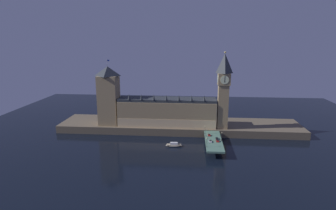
% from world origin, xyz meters
% --- Properties ---
extents(ground_plane, '(400.00, 400.00, 0.00)m').
position_xyz_m(ground_plane, '(0.00, 0.00, 0.00)').
color(ground_plane, black).
extents(embankment, '(220.00, 42.00, 6.59)m').
position_xyz_m(embankment, '(0.00, 39.00, 3.30)').
color(embankment, brown).
rests_on(embankment, ground_plane).
extents(parliament_hall, '(86.31, 20.27, 29.56)m').
position_xyz_m(parliament_hall, '(-11.03, 30.45, 18.88)').
color(parliament_hall, '#9E845B').
rests_on(parliament_hall, embankment).
extents(clock_tower, '(10.76, 10.87, 65.93)m').
position_xyz_m(clock_tower, '(37.56, 25.85, 41.48)').
color(clock_tower, '#9E845B').
rests_on(clock_tower, embankment).
extents(victoria_tower, '(17.28, 17.28, 58.51)m').
position_xyz_m(victoria_tower, '(-63.73, 29.97, 32.99)').
color(victoria_tower, '#9E845B').
rests_on(victoria_tower, embankment).
extents(bridge, '(12.71, 46.00, 6.13)m').
position_xyz_m(bridge, '(28.20, -5.00, 4.55)').
color(bridge, slate).
rests_on(bridge, ground_plane).
extents(car_northbound_lead, '(1.99, 3.99, 1.41)m').
position_xyz_m(car_northbound_lead, '(25.40, 5.30, 6.79)').
color(car_northbound_lead, red).
rests_on(car_northbound_lead, bridge).
extents(car_northbound_trail, '(2.11, 4.69, 1.33)m').
position_xyz_m(car_northbound_trail, '(25.40, -9.21, 6.76)').
color(car_northbound_trail, white).
rests_on(car_northbound_trail, bridge).
extents(car_southbound_lead, '(2.06, 4.08, 1.35)m').
position_xyz_m(car_southbound_lead, '(30.99, -7.78, 6.76)').
color(car_southbound_lead, red).
rests_on(car_southbound_lead, bridge).
extents(car_southbound_trail, '(2.05, 4.54, 1.34)m').
position_xyz_m(car_southbound_trail, '(30.99, -2.65, 6.76)').
color(car_southbound_trail, black).
rests_on(car_southbound_trail, bridge).
extents(pedestrian_near_rail, '(0.38, 0.38, 1.73)m').
position_xyz_m(pedestrian_near_rail, '(22.61, -12.29, 7.05)').
color(pedestrian_near_rail, black).
rests_on(pedestrian_near_rail, bridge).
extents(pedestrian_mid_walk, '(0.38, 0.38, 1.74)m').
position_xyz_m(pedestrian_mid_walk, '(33.79, -7.29, 7.05)').
color(pedestrian_mid_walk, black).
rests_on(pedestrian_mid_walk, bridge).
extents(pedestrian_far_rail, '(0.38, 0.38, 1.71)m').
position_xyz_m(pedestrian_far_rail, '(22.61, 3.13, 7.04)').
color(pedestrian_far_rail, black).
rests_on(pedestrian_far_rail, bridge).
extents(street_lamp_near, '(1.34, 0.60, 7.20)m').
position_xyz_m(street_lamp_near, '(22.21, -19.72, 10.62)').
color(street_lamp_near, '#2D3333').
rests_on(street_lamp_near, bridge).
extents(street_lamp_mid, '(1.34, 0.60, 6.64)m').
position_xyz_m(street_lamp_mid, '(34.19, -5.00, 10.28)').
color(street_lamp_mid, '#2D3333').
rests_on(street_lamp_mid, bridge).
extents(street_lamp_far, '(1.34, 0.60, 6.79)m').
position_xyz_m(street_lamp_far, '(22.21, 9.72, 10.37)').
color(street_lamp_far, '#2D3333').
rests_on(street_lamp_far, bridge).
extents(boat_upstream, '(13.18, 5.03, 3.20)m').
position_xyz_m(boat_upstream, '(-2.54, -4.85, 1.17)').
color(boat_upstream, '#B2A893').
rests_on(boat_upstream, ground_plane).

